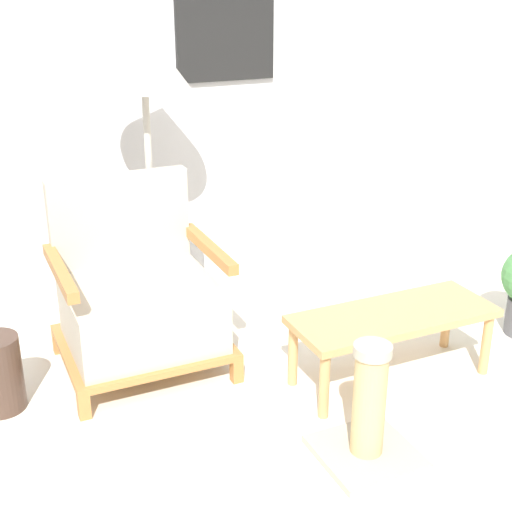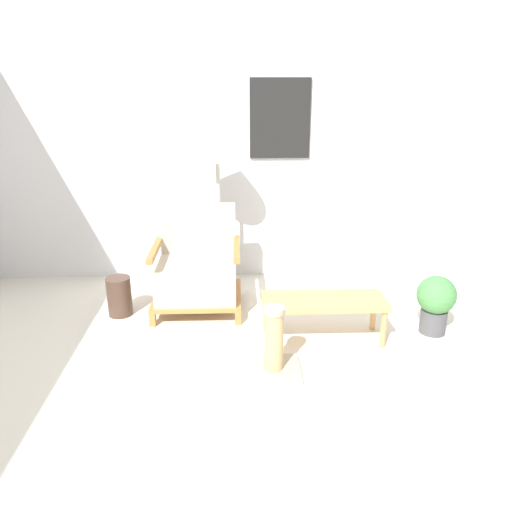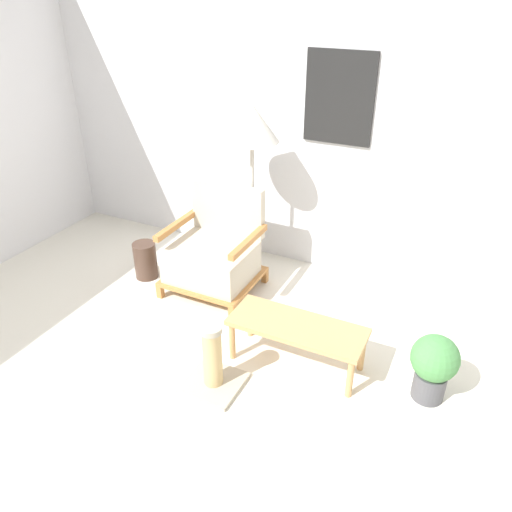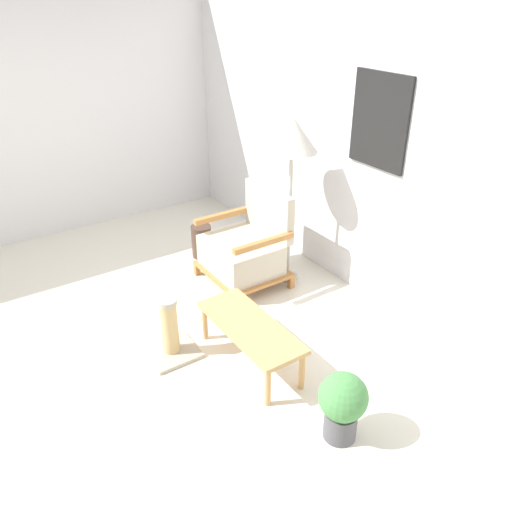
{
  "view_description": "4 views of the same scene",
  "coord_description": "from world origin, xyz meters",
  "px_view_note": "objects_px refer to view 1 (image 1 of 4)",
  "views": [
    {
      "loc": [
        -1.17,
        -1.6,
        1.75
      ],
      "look_at": [
        0.07,
        1.12,
        0.55
      ],
      "focal_mm": 50.0,
      "sensor_mm": 36.0,
      "label": 1
    },
    {
      "loc": [
        -0.07,
        -2.66,
        1.91
      ],
      "look_at": [
        0.07,
        1.12,
        0.55
      ],
      "focal_mm": 35.0,
      "sensor_mm": 36.0,
      "label": 2
    },
    {
      "loc": [
        1.5,
        -1.81,
        2.4
      ],
      "look_at": [
        0.07,
        1.12,
        0.55
      ],
      "focal_mm": 35.0,
      "sensor_mm": 36.0,
      "label": 3
    },
    {
      "loc": [
        2.99,
        -0.83,
        2.47
      ],
      "look_at": [
        0.07,
        1.12,
        0.55
      ],
      "focal_mm": 35.0,
      "sensor_mm": 36.0,
      "label": 4
    }
  ],
  "objects_px": {
    "floor_lamp": "(143,65)",
    "scratching_post": "(368,418)",
    "armchair": "(139,300)",
    "coffee_table": "(393,322)"
  },
  "relations": [
    {
      "from": "floor_lamp",
      "to": "coffee_table",
      "type": "relative_size",
      "value": 1.64
    },
    {
      "from": "armchair",
      "to": "floor_lamp",
      "type": "relative_size",
      "value": 0.57
    },
    {
      "from": "floor_lamp",
      "to": "coffee_table",
      "type": "xyz_separation_m",
      "value": [
        0.81,
        -0.96,
        -1.05
      ]
    },
    {
      "from": "armchair",
      "to": "scratching_post",
      "type": "height_order",
      "value": "armchair"
    },
    {
      "from": "floor_lamp",
      "to": "scratching_post",
      "type": "relative_size",
      "value": 3.14
    },
    {
      "from": "coffee_table",
      "to": "scratching_post",
      "type": "xyz_separation_m",
      "value": [
        -0.41,
        -0.44,
        -0.11
      ]
    },
    {
      "from": "floor_lamp",
      "to": "scratching_post",
      "type": "distance_m",
      "value": 1.87
    },
    {
      "from": "coffee_table",
      "to": "scratching_post",
      "type": "height_order",
      "value": "scratching_post"
    },
    {
      "from": "armchair",
      "to": "coffee_table",
      "type": "xyz_separation_m",
      "value": [
        1.0,
        -0.6,
        -0.04
      ]
    },
    {
      "from": "armchair",
      "to": "floor_lamp",
      "type": "bearing_deg",
      "value": 62.27
    }
  ]
}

